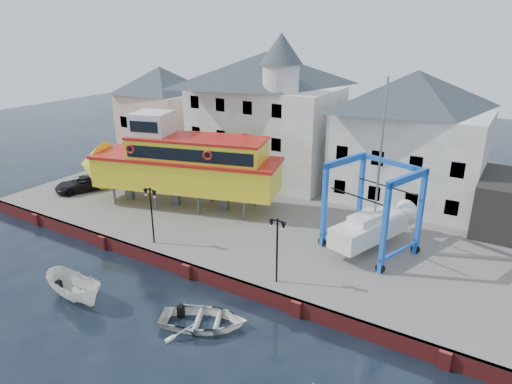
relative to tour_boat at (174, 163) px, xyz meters
The scene contains 13 objects.
ground 11.77m from the tour_boat, 45.74° to the right, with size 140.00×140.00×0.00m, color black.
hardstanding 9.23m from the tour_boat, 23.54° to the left, with size 44.00×22.00×1.00m, color slate.
quay_wall 11.51m from the tour_boat, 45.35° to the right, with size 44.00×0.47×1.00m.
building_pink 14.74m from the tour_boat, 135.56° to the left, with size 8.00×7.00×10.30m.
building_white_main 11.30m from the tour_boat, 76.04° to the left, with size 14.00×8.30×14.00m.
building_white_right 20.09m from the tour_boat, 34.31° to the left, with size 12.00×8.00×11.20m.
lamp_post_left 7.43m from the tour_boat, 61.62° to the right, with size 1.12×0.32×4.20m.
lamp_post_right 15.02m from the tour_boat, 25.75° to the right, with size 1.12×0.32×4.20m.
tour_boat is the anchor object (origin of this frame).
travel_lift 17.25m from the tour_boat, ahead, with size 6.51×7.97×11.70m.
van 10.41m from the tour_boat, 168.55° to the right, with size 2.21×4.80×1.33m, color black.
motorboat_a 14.40m from the tour_boat, 75.84° to the right, with size 1.77×4.69×1.81m, color white.
motorboat_b 16.76m from the tour_boat, 44.28° to the right, with size 3.51×4.91×1.02m, color white.
Camera 1 is at (17.48, -20.00, 15.81)m, focal length 32.00 mm.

